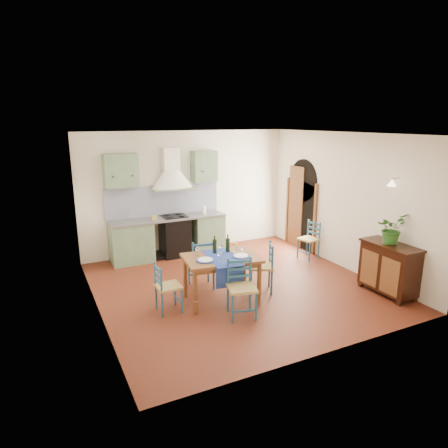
% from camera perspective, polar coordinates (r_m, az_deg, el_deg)
% --- Properties ---
extents(floor, '(5.00, 5.00, 0.00)m').
position_cam_1_polar(floor, '(7.61, 1.83, -8.83)').
color(floor, '#4B2010').
rests_on(floor, ground).
extents(back_wall, '(5.00, 0.96, 2.80)m').
position_cam_1_polar(back_wall, '(9.13, -7.47, 1.99)').
color(back_wall, silver).
rests_on(back_wall, ground).
extents(right_wall, '(0.26, 5.00, 2.80)m').
position_cam_1_polar(right_wall, '(8.81, 15.57, 3.03)').
color(right_wall, silver).
rests_on(right_wall, ground).
extents(left_wall, '(0.04, 5.00, 2.80)m').
position_cam_1_polar(left_wall, '(6.42, -18.21, -0.81)').
color(left_wall, silver).
rests_on(left_wall, ground).
extents(ceiling, '(5.00, 5.00, 0.01)m').
position_cam_1_polar(ceiling, '(6.98, 2.02, 12.79)').
color(ceiling, white).
rests_on(ceiling, back_wall).
extents(dining_table, '(1.35, 1.04, 1.11)m').
position_cam_1_polar(dining_table, '(6.77, -0.33, -5.45)').
color(dining_table, brown).
rests_on(dining_table, ground).
extents(chair_near, '(0.53, 0.53, 0.92)m').
position_cam_1_polar(chair_near, '(6.35, 2.49, -9.09)').
color(chair_near, navy).
rests_on(chair_near, ground).
extents(chair_far, '(0.50, 0.50, 0.94)m').
position_cam_1_polar(chair_far, '(7.36, -3.25, -5.58)').
color(chair_far, navy).
rests_on(chair_far, ground).
extents(chair_left, '(0.39, 0.39, 0.82)m').
position_cam_1_polar(chair_left, '(6.56, -8.19, -8.92)').
color(chair_left, navy).
rests_on(chair_left, ground).
extents(chair_right, '(0.57, 0.57, 0.91)m').
position_cam_1_polar(chair_right, '(7.26, 5.53, -6.06)').
color(chair_right, navy).
rests_on(chair_right, ground).
extents(chair_spare, '(0.47, 0.47, 0.83)m').
position_cam_1_polar(chair_spare, '(9.19, 12.12, -2.14)').
color(chair_spare, navy).
rests_on(chair_spare, ground).
extents(sideboard, '(0.50, 1.05, 0.94)m').
position_cam_1_polar(sideboard, '(7.67, 22.49, -5.70)').
color(sideboard, black).
rests_on(sideboard, ground).
extents(potted_plant, '(0.56, 0.51, 0.54)m').
position_cam_1_polar(potted_plant, '(7.50, 22.78, -0.60)').
color(potted_plant, '#265C1F').
rests_on(potted_plant, sideboard).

